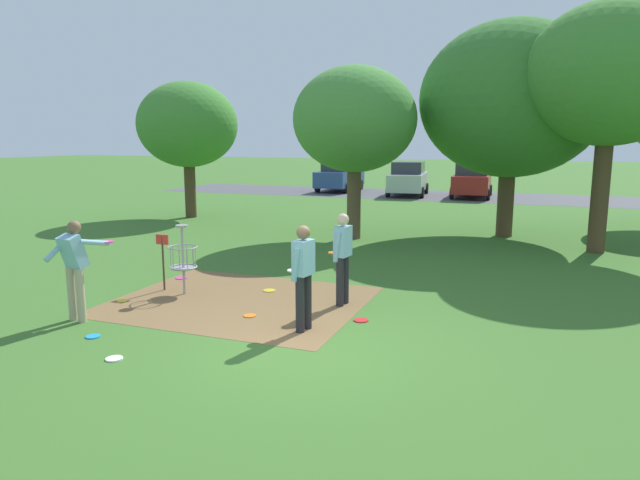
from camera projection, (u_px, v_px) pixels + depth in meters
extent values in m
plane|color=#3D6B28|center=(304.00, 350.00, 8.29)|extent=(160.00, 160.00, 0.00)
cube|color=brown|center=(240.00, 301.00, 10.80)|extent=(4.63, 3.85, 0.01)
cylinder|color=#9E9EA3|center=(183.00, 261.00, 11.18)|extent=(0.05, 0.05, 1.35)
cylinder|color=#9E9EA3|center=(182.00, 226.00, 11.06)|extent=(0.24, 0.24, 0.04)
torus|color=#9E9EA3|center=(183.00, 247.00, 11.13)|extent=(0.58, 0.58, 0.02)
torus|color=#9E9EA3|center=(183.00, 267.00, 11.20)|extent=(0.55, 0.55, 0.03)
cylinder|color=#9E9EA3|center=(184.00, 268.00, 11.21)|extent=(0.48, 0.48, 0.02)
cylinder|color=gray|center=(193.00, 258.00, 11.08)|extent=(0.01, 0.01, 0.40)
cylinder|color=gray|center=(195.00, 256.00, 11.23)|extent=(0.01, 0.01, 0.40)
cylinder|color=gray|center=(193.00, 255.00, 11.35)|extent=(0.01, 0.01, 0.40)
cylinder|color=gray|center=(186.00, 255.00, 11.40)|extent=(0.01, 0.01, 0.40)
cylinder|color=gray|center=(179.00, 255.00, 11.36)|extent=(0.01, 0.01, 0.40)
cylinder|color=gray|center=(173.00, 256.00, 11.25)|extent=(0.01, 0.01, 0.40)
cylinder|color=gray|center=(171.00, 258.00, 11.11)|extent=(0.01, 0.01, 0.40)
cylinder|color=gray|center=(173.00, 259.00, 10.99)|extent=(0.01, 0.01, 0.40)
cylinder|color=gray|center=(179.00, 260.00, 10.93)|extent=(0.01, 0.01, 0.40)
cylinder|color=gray|center=(187.00, 259.00, 10.97)|extent=(0.01, 0.01, 0.40)
cylinder|color=#4C3823|center=(163.00, 264.00, 11.49)|extent=(0.04, 0.04, 1.10)
cube|color=red|center=(162.00, 239.00, 11.40)|extent=(0.28, 0.03, 0.20)
cylinder|color=#232328|center=(300.00, 305.00, 8.97)|extent=(0.14, 0.14, 0.92)
cylinder|color=#232328|center=(307.00, 301.00, 9.16)|extent=(0.14, 0.14, 0.92)
cube|color=#84B7D1|center=(303.00, 258.00, 8.93)|extent=(0.28, 0.39, 0.56)
sphere|color=brown|center=(303.00, 233.00, 8.86)|extent=(0.22, 0.22, 0.22)
cylinder|color=#84B7D1|center=(296.00, 265.00, 8.80)|extent=(0.18, 0.12, 0.55)
cylinder|color=#84B7D1|center=(309.00, 260.00, 9.12)|extent=(0.18, 0.12, 0.55)
cylinder|color=white|center=(294.00, 270.00, 9.07)|extent=(0.22, 0.22, 0.02)
cylinder|color=tan|center=(72.00, 294.00, 9.60)|extent=(0.14, 0.14, 0.92)
cylinder|color=tan|center=(81.00, 295.00, 9.49)|extent=(0.14, 0.14, 0.92)
cube|color=#84B7D1|center=(73.00, 251.00, 9.41)|extent=(0.41, 0.43, 0.60)
sphere|color=brown|center=(74.00, 227.00, 9.40)|extent=(0.22, 0.22, 0.22)
cylinder|color=#84B7D1|center=(94.00, 243.00, 9.58)|extent=(0.17, 0.59, 0.21)
cylinder|color=#E53D99|center=(107.00, 242.00, 9.82)|extent=(0.22, 0.22, 0.02)
cylinder|color=#84B7D1|center=(57.00, 250.00, 9.33)|extent=(0.15, 0.49, 0.37)
cylinder|color=#232328|center=(340.00, 282.00, 10.40)|extent=(0.14, 0.14, 0.92)
cylinder|color=#232328|center=(345.00, 279.00, 10.59)|extent=(0.14, 0.14, 0.92)
cube|color=#84B7D1|center=(343.00, 241.00, 10.36)|extent=(0.27, 0.39, 0.56)
sphere|color=beige|center=(343.00, 220.00, 10.29)|extent=(0.22, 0.22, 0.22)
cylinder|color=#84B7D1|center=(337.00, 247.00, 10.22)|extent=(0.17, 0.11, 0.55)
cylinder|color=#84B7D1|center=(346.00, 244.00, 10.55)|extent=(0.17, 0.11, 0.55)
cylinder|color=orange|center=(334.00, 253.00, 10.49)|extent=(0.22, 0.22, 0.02)
cylinder|color=gold|center=(269.00, 291.00, 11.51)|extent=(0.25, 0.25, 0.02)
cylinder|color=orange|center=(250.00, 316.00, 9.87)|extent=(0.23, 0.23, 0.02)
cylinder|color=#E53D99|center=(182.00, 278.00, 12.54)|extent=(0.26, 0.26, 0.02)
cylinder|color=white|center=(114.00, 359.00, 7.94)|extent=(0.24, 0.24, 0.02)
cylinder|color=gold|center=(122.00, 301.00, 10.78)|extent=(0.20, 0.20, 0.02)
cylinder|color=#1E93DB|center=(93.00, 336.00, 8.83)|extent=(0.22, 0.22, 0.02)
cylinder|color=red|center=(361.00, 320.00, 9.62)|extent=(0.25, 0.25, 0.02)
cylinder|color=#4C3823|center=(190.00, 190.00, 22.24)|extent=(0.43, 0.43, 2.16)
ellipsoid|color=#428433|center=(188.00, 125.00, 21.80)|extent=(3.83, 3.83, 3.26)
cylinder|color=#4C3823|center=(505.00, 202.00, 17.87)|extent=(0.50, 0.50, 2.14)
ellipsoid|color=#38752D|center=(511.00, 100.00, 17.32)|extent=(5.57, 5.57, 4.73)
cylinder|color=brown|center=(354.00, 202.00, 17.48)|extent=(0.43, 0.43, 2.23)
ellipsoid|color=#4C8E3D|center=(355.00, 119.00, 17.04)|extent=(3.73, 3.73, 3.17)
cylinder|color=#4C3823|center=(600.00, 196.00, 15.21)|extent=(0.45, 0.45, 3.07)
ellipsoid|color=#428433|center=(611.00, 74.00, 14.65)|extent=(4.36, 4.36, 3.71)
cube|color=#4C4C51|center=(476.00, 197.00, 30.33)|extent=(36.00, 6.00, 0.01)
cube|color=#2D4784|center=(340.00, 178.00, 33.59)|extent=(1.82, 4.21, 0.90)
cube|color=#2D333D|center=(340.00, 165.00, 33.45)|extent=(1.59, 2.19, 0.64)
cylinder|color=black|center=(333.00, 184.00, 35.18)|extent=(0.18, 0.60, 0.60)
cylinder|color=black|center=(361.00, 185.00, 34.54)|extent=(0.18, 0.60, 0.60)
cylinder|color=black|center=(318.00, 187.00, 32.79)|extent=(0.18, 0.60, 0.60)
cylinder|color=black|center=(347.00, 188.00, 32.15)|extent=(0.18, 0.60, 0.60)
cube|color=#B2B7BC|center=(408.00, 182.00, 31.03)|extent=(2.20, 4.36, 0.90)
cube|color=#2D333D|center=(408.00, 167.00, 30.90)|extent=(1.79, 2.33, 0.64)
cylinder|color=black|center=(395.00, 188.00, 32.58)|extent=(0.24, 0.61, 0.60)
cylinder|color=black|center=(426.00, 188.00, 32.11)|extent=(0.24, 0.61, 0.60)
cylinder|color=black|center=(388.00, 192.00, 30.11)|extent=(0.24, 0.61, 0.60)
cylinder|color=black|center=(422.00, 192.00, 29.64)|extent=(0.24, 0.61, 0.60)
cube|color=maroon|center=(472.00, 183.00, 29.99)|extent=(1.97, 4.27, 0.90)
cube|color=#2D333D|center=(473.00, 168.00, 29.86)|extent=(1.67, 2.25, 0.64)
cylinder|color=black|center=(457.00, 189.00, 31.57)|extent=(0.20, 0.61, 0.60)
cylinder|color=black|center=(490.00, 190.00, 31.00)|extent=(0.20, 0.61, 0.60)
cylinder|color=black|center=(452.00, 193.00, 29.14)|extent=(0.20, 0.61, 0.60)
cylinder|color=black|center=(488.00, 194.00, 28.57)|extent=(0.20, 0.61, 0.60)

